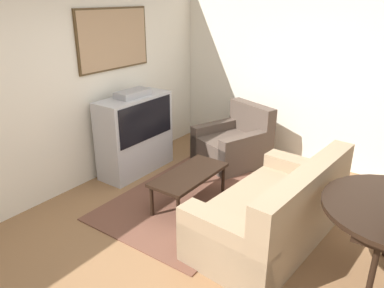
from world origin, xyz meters
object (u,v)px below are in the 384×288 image
Objects in this scene: tv at (135,134)px; coffee_table at (189,177)px; couch at (275,213)px; armchair at (234,145)px.

tv reaches higher than coffee_table.
coffee_table is (0.06, 1.15, 0.07)m from couch.
coffee_table is at bearing -62.30° from armchair.
couch is 1.62× the size of armchair.
tv is at bearing -95.14° from couch.
armchair is 1.13× the size of coffee_table.
tv is 1.02× the size of armchair.
armchair is at bearing 7.36° from coffee_table.
couch is at bearing -27.71° from armchair.
tv reaches higher than armchair.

